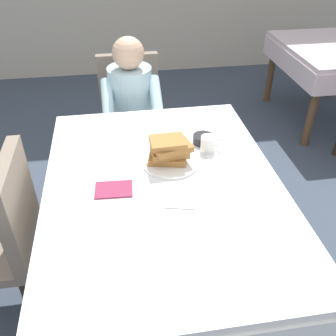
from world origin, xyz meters
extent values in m
plane|color=#3D4756|center=(0.00, 0.00, 0.00)|extent=(14.00, 14.00, 0.00)
cube|color=white|center=(0.00, 0.00, 0.72)|extent=(1.10, 1.50, 0.04)
cube|color=white|center=(0.00, 0.76, 0.61)|extent=(1.10, 0.01, 0.18)
cube|color=white|center=(-0.56, 0.00, 0.61)|extent=(0.01, 1.50, 0.18)
cube|color=white|center=(0.56, 0.00, 0.61)|extent=(0.01, 1.50, 0.18)
cylinder|color=brown|center=(-0.47, 0.67, 0.35)|extent=(0.07, 0.07, 0.70)
cylinder|color=brown|center=(0.47, 0.67, 0.35)|extent=(0.07, 0.07, 0.70)
cube|color=#7A6B5B|center=(-0.08, 1.07, 0.42)|extent=(0.44, 0.44, 0.05)
cube|color=#7A6B5B|center=(-0.08, 1.27, 0.69)|extent=(0.44, 0.06, 0.48)
cylinder|color=#2D2319|center=(0.10, 0.89, 0.20)|extent=(0.04, 0.04, 0.40)
cylinder|color=#2D2319|center=(-0.26, 0.89, 0.20)|extent=(0.04, 0.04, 0.40)
cylinder|color=#2D2319|center=(0.10, 1.25, 0.20)|extent=(0.04, 0.04, 0.40)
cylinder|color=#2D2319|center=(-0.26, 1.25, 0.20)|extent=(0.04, 0.04, 0.40)
cylinder|color=silver|center=(-0.08, 1.05, 0.68)|extent=(0.30, 0.30, 0.46)
sphere|color=#D8AD8C|center=(-0.08, 1.03, 1.02)|extent=(0.21, 0.21, 0.21)
cylinder|color=silver|center=(0.08, 0.91, 0.75)|extent=(0.08, 0.29, 0.23)
cylinder|color=silver|center=(-0.24, 0.91, 0.75)|extent=(0.08, 0.29, 0.23)
cylinder|color=#383D51|center=(0.00, 0.87, 0.23)|extent=(0.10, 0.10, 0.45)
cylinder|color=#383D51|center=(-0.16, 0.87, 0.23)|extent=(0.10, 0.10, 0.45)
cube|color=#7A6B5B|center=(-0.67, 0.00, 0.69)|extent=(0.06, 0.44, 0.48)
cylinder|color=#2D2319|center=(-0.69, -0.18, 0.20)|extent=(0.04, 0.04, 0.40)
cylinder|color=#2D2319|center=(-0.69, 0.18, 0.20)|extent=(0.04, 0.04, 0.40)
cylinder|color=white|center=(0.06, 0.15, 0.75)|extent=(0.28, 0.28, 0.02)
cube|color=#A36B33|center=(0.05, 0.16, 0.77)|extent=(0.21, 0.17, 0.03)
cube|color=#A36B33|center=(0.05, 0.15, 0.81)|extent=(0.18, 0.12, 0.03)
cube|color=#A36B33|center=(0.06, 0.15, 0.84)|extent=(0.21, 0.17, 0.03)
cube|color=#A36B33|center=(0.04, 0.15, 0.87)|extent=(0.17, 0.14, 0.03)
cylinder|color=white|center=(0.27, 0.24, 0.78)|extent=(0.08, 0.08, 0.08)
torus|color=white|center=(0.32, 0.24, 0.79)|extent=(0.05, 0.01, 0.05)
cylinder|color=black|center=(0.26, 0.32, 0.76)|extent=(0.11, 0.11, 0.04)
cube|color=silver|center=(-0.13, 0.13, 0.74)|extent=(0.03, 0.18, 0.00)
cube|color=silver|center=(0.25, 0.13, 0.74)|extent=(0.04, 0.20, 0.00)
cube|color=silver|center=(0.04, -0.18, 0.74)|extent=(0.15, 0.05, 0.00)
cube|color=#8C2D4C|center=(-0.23, -0.02, 0.74)|extent=(0.18, 0.13, 0.01)
cube|color=silver|center=(1.86, 1.77, 0.72)|extent=(0.90, 1.10, 0.04)
cube|color=silver|center=(1.86, 2.33, 0.61)|extent=(0.90, 0.01, 0.18)
cube|color=silver|center=(1.40, 1.77, 0.61)|extent=(0.01, 1.10, 0.18)
cylinder|color=brown|center=(1.49, 1.30, 0.35)|extent=(0.07, 0.07, 0.70)
cylinder|color=brown|center=(1.49, 2.24, 0.35)|extent=(0.07, 0.07, 0.70)
cylinder|color=brown|center=(2.23, 2.24, 0.35)|extent=(0.07, 0.07, 0.70)
camera|label=1|loc=(-0.19, -1.35, 1.81)|focal=39.58mm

